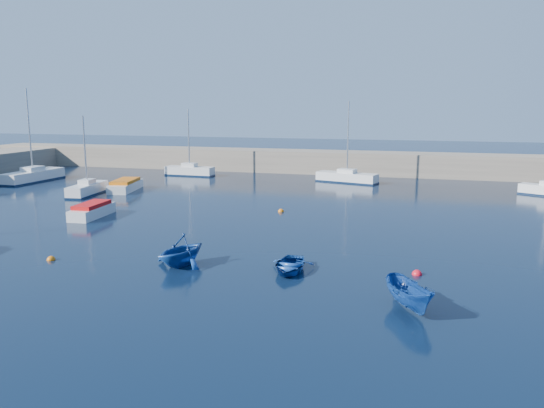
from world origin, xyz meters
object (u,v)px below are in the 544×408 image
(sailboat_3, at_px, (87,189))
(sailboat_6, at_px, (347,177))
(motorboat_1, at_px, (92,210))
(motorboat_2, at_px, (125,185))
(dinghy_center, at_px, (289,265))
(sailboat_4, at_px, (33,176))
(dinghy_right, at_px, (410,296))
(dinghy_left, at_px, (181,250))
(sailboat_5, at_px, (190,171))

(sailboat_3, xyz_separation_m, sailboat_6, (21.67, 14.28, 0.00))
(motorboat_1, relative_size, motorboat_2, 0.80)
(sailboat_6, height_order, dinghy_center, sailboat_6)
(motorboat_1, bearing_deg, sailboat_3, 122.23)
(sailboat_4, distance_m, dinghy_right, 47.68)
(sailboat_6, height_order, dinghy_right, sailboat_6)
(dinghy_center, bearing_deg, sailboat_3, 141.53)
(motorboat_2, height_order, dinghy_left, dinghy_left)
(dinghy_right, bearing_deg, sailboat_4, 117.63)
(motorboat_1, bearing_deg, dinghy_right, -32.36)
(dinghy_left, bearing_deg, motorboat_2, 145.45)
(dinghy_left, distance_m, dinghy_right, 11.72)
(motorboat_2, bearing_deg, sailboat_6, 17.76)
(sailboat_6, relative_size, motorboat_1, 1.93)
(motorboat_2, distance_m, dinghy_center, 29.11)
(dinghy_center, bearing_deg, sailboat_6, 90.48)
(dinghy_center, bearing_deg, motorboat_1, 150.86)
(motorboat_1, bearing_deg, dinghy_center, -31.11)
(sailboat_4, distance_m, sailboat_6, 33.48)
(motorboat_2, bearing_deg, dinghy_right, -53.30)
(sailboat_3, relative_size, sailboat_4, 0.73)
(sailboat_3, relative_size, sailboat_6, 0.84)
(sailboat_3, distance_m, motorboat_2, 3.71)
(sailboat_5, xyz_separation_m, sailboat_6, (18.27, -0.53, -0.02))
(sailboat_5, relative_size, sailboat_6, 0.90)
(sailboat_4, bearing_deg, dinghy_right, -31.80)
(sailboat_5, height_order, sailboat_6, sailboat_6)
(sailboat_4, height_order, dinghy_left, sailboat_4)
(dinghy_right, bearing_deg, sailboat_3, 115.94)
(motorboat_2, relative_size, dinghy_center, 1.82)
(sailboat_5, distance_m, motorboat_1, 23.31)
(sailboat_4, height_order, motorboat_1, sailboat_4)
(sailboat_3, bearing_deg, dinghy_center, -43.43)
(sailboat_4, xyz_separation_m, motorboat_1, (16.89, -14.29, -0.14))
(motorboat_2, relative_size, dinghy_left, 1.76)
(sailboat_4, bearing_deg, sailboat_3, -26.93)
(sailboat_6, relative_size, motorboat_2, 1.54)
(sailboat_4, bearing_deg, motorboat_1, -38.23)
(sailboat_4, distance_m, sailboat_5, 16.70)
(sailboat_3, xyz_separation_m, sailboat_4, (-10.77, 5.95, 0.07))
(sailboat_3, xyz_separation_m, motorboat_1, (6.13, -8.34, -0.07))
(sailboat_5, relative_size, dinghy_right, 2.43)
(sailboat_6, xyz_separation_m, dinghy_left, (-4.12, -31.82, 0.25))
(sailboat_4, distance_m, dinghy_left, 36.79)
(sailboat_5, relative_size, motorboat_1, 1.74)
(sailboat_5, height_order, dinghy_left, sailboat_5)
(motorboat_1, distance_m, motorboat_2, 12.16)
(sailboat_4, xyz_separation_m, dinghy_center, (33.84, -22.94, -0.32))
(motorboat_1, distance_m, dinghy_center, 19.03)
(dinghy_right, bearing_deg, dinghy_left, 136.42)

